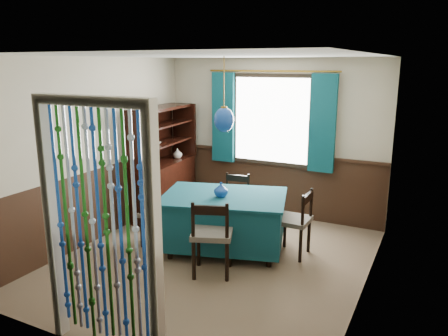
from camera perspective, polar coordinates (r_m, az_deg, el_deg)
The scene contains 22 objects.
floor at distance 5.60m, azimuth -1.42°, elevation -12.02°, with size 4.00×4.00×0.00m, color brown.
ceiling at distance 5.05m, azimuth -1.58°, elevation 14.48°, with size 4.00×4.00×0.00m, color silver.
wall_back at distance 6.98m, azimuth 6.32°, elevation 3.84°, with size 3.60×3.60×0.00m, color beige.
wall_front at distance 3.62m, azimuth -16.73°, elevation -5.86°, with size 3.60×3.60×0.00m, color beige.
wall_left at distance 6.23m, azimuth -16.26°, elevation 2.20°, with size 4.00×4.00×0.00m, color beige.
wall_right at distance 4.64m, azimuth 18.51°, elevation -1.75°, with size 4.00×4.00×0.00m, color beige.
wainscot_back at distance 7.13m, azimuth 6.12°, elevation -2.13°, with size 3.60×3.60×0.00m, color #341F13.
wainscot_front at distance 3.94m, azimuth -15.81°, elevation -16.16°, with size 3.60×3.60×0.00m, color #341F13.
wainscot_left at distance 6.40m, azimuth -15.72°, elevation -4.41°, with size 4.00×4.00×0.00m, color #341F13.
wainscot_right at distance 4.88m, azimuth 17.66°, elevation -10.25°, with size 4.00×4.00×0.00m, color #341F13.
window at distance 6.89m, azimuth 6.23°, elevation 6.24°, with size 1.32×0.12×1.42m, color black.
doorway at distance 3.73m, azimuth -15.89°, elevation -8.50°, with size 1.16×0.12×2.18m, color silver, non-canonical shape.
dining_table at distance 5.74m, azimuth 0.00°, elevation -6.62°, with size 1.81×1.49×0.76m.
chair_near at distance 5.08m, azimuth -1.61°, elevation -8.72°, with size 0.59×0.58×0.93m.
chair_far at distance 6.43m, azimuth 1.40°, elevation -4.34°, with size 0.46×0.44×0.83m.
chair_left at distance 5.99m, azimuth -8.88°, elevation -5.82°, with size 0.43×0.44×0.84m.
chair_right at distance 5.66m, azimuth 9.29°, elevation -6.83°, with size 0.42×0.43×0.87m.
sideboard at distance 7.12m, azimuth -7.88°, elevation -1.29°, with size 0.58×1.38×1.76m.
pendant_lamp at distance 5.43m, azimuth 0.00°, elevation 6.35°, with size 0.25×0.25×0.92m.
vase_table at distance 5.56m, azimuth -0.39°, elevation -2.92°, with size 0.17×0.17×0.17m, color navy.
bowl_shelf at distance 6.73m, azimuth -9.02°, elevation 3.18°, with size 0.20×0.20×0.05m, color beige.
vase_sideboard at distance 7.28m, azimuth -6.10°, elevation 1.99°, with size 0.17×0.17×0.18m, color beige.
Camera 1 is at (2.40, -4.45, 2.42)m, focal length 35.00 mm.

